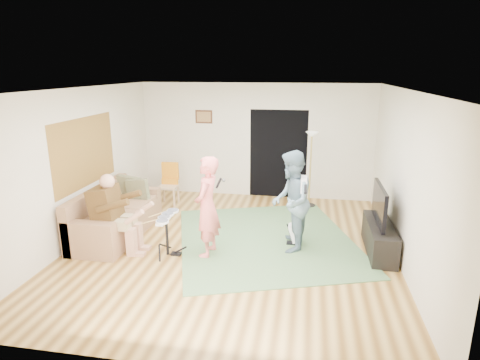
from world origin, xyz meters
name	(u,v)px	position (x,y,z in m)	size (l,w,h in m)	color
floor	(232,246)	(0.00, 0.00, 0.00)	(6.00, 6.00, 0.00)	brown
walls	(231,172)	(0.00, 0.00, 1.35)	(5.50, 6.00, 2.70)	beige
ceiling	(231,89)	(0.00, 0.00, 2.70)	(6.00, 6.00, 0.00)	white
window_blinds	(85,152)	(-2.74, 0.20, 1.55)	(2.05, 2.05, 0.00)	olive
doorway	(278,154)	(0.55, 2.99, 1.05)	(2.10, 2.10, 0.00)	black
picture_frame	(204,117)	(-1.25, 2.99, 1.90)	(0.42, 0.03, 0.32)	#3F2314
area_rug	(266,239)	(0.56, 0.40, 0.01)	(3.04, 3.43, 0.02)	#4C7245
sofa	(113,219)	(-2.30, 0.16, 0.30)	(0.91, 2.20, 0.89)	#956B4A
drummer	(117,222)	(-1.87, -0.49, 0.53)	(0.88, 0.49, 1.35)	#4F3516
drum_kit	(167,237)	(-1.00, -0.49, 0.32)	(0.39, 0.70, 0.72)	black
singer	(207,207)	(-0.33, -0.36, 0.84)	(0.61, 0.40, 1.68)	#E66764
microphone	(219,183)	(-0.13, -0.36, 1.25)	(0.06, 0.06, 0.24)	black
guitarist	(291,201)	(1.00, 0.09, 0.86)	(0.84, 0.65, 1.72)	slate
guitar_held	(304,184)	(1.20, 0.09, 1.17)	(0.12, 0.60, 0.26)	white
guitar_spare	(293,233)	(1.05, 0.28, 0.21)	(0.26, 0.24, 0.73)	black
torchiere_lamp	(311,156)	(1.31, 2.42, 1.16)	(0.30, 0.30, 1.69)	black
dining_chair	(169,190)	(-1.84, 2.01, 0.34)	(0.42, 0.44, 0.95)	tan
tv_cabinet	(379,238)	(2.50, 0.23, 0.25)	(0.40, 1.40, 0.50)	black
television	(380,204)	(2.45, 0.23, 0.85)	(0.06, 1.09, 0.62)	black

